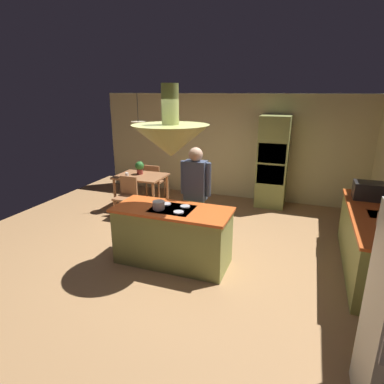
% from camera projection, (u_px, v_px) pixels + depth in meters
% --- Properties ---
extents(ground, '(8.16, 8.16, 0.00)m').
position_uv_depth(ground, '(178.00, 256.00, 5.29)').
color(ground, '#AD7F51').
extents(wall_back, '(6.80, 0.10, 2.55)m').
position_uv_depth(wall_back, '(230.00, 147.00, 8.00)').
color(wall_back, beige).
rests_on(wall_back, ground).
extents(kitchen_island, '(1.80, 0.79, 0.92)m').
position_uv_depth(kitchen_island, '(173.00, 236.00, 4.98)').
color(kitchen_island, '#8C934C').
rests_on(kitchen_island, ground).
extents(counter_run_right, '(0.73, 2.48, 0.90)m').
position_uv_depth(counter_run_right, '(370.00, 242.00, 4.76)').
color(counter_run_right, '#8C934C').
rests_on(counter_run_right, ground).
extents(oven_tower, '(0.66, 0.62, 2.09)m').
position_uv_depth(oven_tower, '(273.00, 162.00, 7.34)').
color(oven_tower, '#8C934C').
rests_on(oven_tower, ground).
extents(dining_table, '(1.09, 0.85, 0.76)m').
position_uv_depth(dining_table, '(141.00, 180.00, 7.36)').
color(dining_table, '#A36941').
rests_on(dining_table, ground).
extents(person_at_island, '(0.53, 0.23, 1.74)m').
position_uv_depth(person_at_island, '(196.00, 191.00, 5.36)').
color(person_at_island, tan).
rests_on(person_at_island, ground).
extents(range_hood, '(1.10, 1.10, 1.00)m').
position_uv_depth(range_hood, '(171.00, 139.00, 4.53)').
color(range_hood, '#8C934C').
extents(pendant_light_over_table, '(0.32, 0.32, 0.82)m').
position_uv_depth(pendant_light_over_table, '(138.00, 127.00, 6.99)').
color(pendant_light_over_table, beige).
extents(chair_facing_island, '(0.40, 0.40, 0.87)m').
position_uv_depth(chair_facing_island, '(127.00, 194.00, 6.82)').
color(chair_facing_island, '#A36941').
rests_on(chair_facing_island, ground).
extents(chair_by_back_wall, '(0.40, 0.40, 0.87)m').
position_uv_depth(chair_by_back_wall, '(154.00, 179.00, 7.98)').
color(chair_by_back_wall, '#A36941').
rests_on(chair_by_back_wall, ground).
extents(potted_plant_on_table, '(0.20, 0.20, 0.30)m').
position_uv_depth(potted_plant_on_table, '(140.00, 167.00, 7.39)').
color(potted_plant_on_table, '#99382D').
rests_on(potted_plant_on_table, dining_table).
extents(cup_on_table, '(0.07, 0.07, 0.09)m').
position_uv_depth(cup_on_table, '(127.00, 175.00, 7.20)').
color(cup_on_table, white).
rests_on(cup_on_table, dining_table).
extents(canister_flour, '(0.13, 0.13, 0.21)m').
position_uv_depth(canister_flour, '(384.00, 223.00, 4.05)').
color(canister_flour, silver).
rests_on(canister_flour, counter_run_right).
extents(canister_sugar, '(0.10, 0.10, 0.18)m').
position_uv_depth(canister_sugar, '(381.00, 219.00, 4.21)').
color(canister_sugar, '#E0B78C').
rests_on(canister_sugar, counter_run_right).
extents(microwave_on_counter, '(0.46, 0.36, 0.28)m').
position_uv_depth(microwave_on_counter, '(369.00, 191.00, 5.24)').
color(microwave_on_counter, '#232326').
rests_on(microwave_on_counter, counter_run_right).
extents(cooking_pot_on_cooktop, '(0.18, 0.18, 0.12)m').
position_uv_depth(cooking_pot_on_cooktop, '(159.00, 205.00, 4.76)').
color(cooking_pot_on_cooktop, '#B2B2B7').
rests_on(cooking_pot_on_cooktop, kitchen_island).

